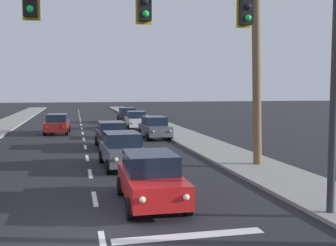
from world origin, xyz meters
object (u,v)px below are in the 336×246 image
(sedan_lead_at_stop_bar, at_px, (151,178))
(sedan_oncoming_far, at_px, (57,124))
(sedan_parked_nearest_kerb, at_px, (136,120))
(traffic_signal_mast, at_px, (212,31))
(sedan_fifth_in_queue, at_px, (112,135))
(sedan_parked_far_kerb, at_px, (127,115))
(palm_right_second, at_px, (256,25))
(sedan_parked_mid_kerb, at_px, (155,127))
(sedan_third_in_queue, at_px, (122,149))

(sedan_lead_at_stop_bar, bearing_deg, sedan_oncoming_far, 99.67)
(sedan_oncoming_far, distance_m, sedan_parked_nearest_kerb, 7.64)
(traffic_signal_mast, relative_size, sedan_fifth_in_queue, 2.50)
(sedan_oncoming_far, bearing_deg, sedan_parked_far_kerb, 55.19)
(sedan_parked_nearest_kerb, bearing_deg, sedan_parked_far_kerb, 89.13)
(sedan_lead_at_stop_bar, distance_m, palm_right_second, 9.94)
(sedan_lead_at_stop_bar, bearing_deg, sedan_fifth_in_queue, 90.47)
(sedan_parked_mid_kerb, height_order, palm_right_second, palm_right_second)
(traffic_signal_mast, distance_m, sedan_lead_at_stop_bar, 5.28)
(traffic_signal_mast, relative_size, sedan_oncoming_far, 2.48)
(sedan_fifth_in_queue, relative_size, palm_right_second, 0.44)
(sedan_lead_at_stop_bar, bearing_deg, sedan_parked_far_kerb, 84.16)
(sedan_third_in_queue, relative_size, sedan_oncoming_far, 1.00)
(traffic_signal_mast, xyz_separation_m, sedan_fifth_in_queue, (-1.29, 15.80, -4.47))
(traffic_signal_mast, height_order, sedan_parked_far_kerb, traffic_signal_mast)
(sedan_parked_far_kerb, height_order, palm_right_second, palm_right_second)
(traffic_signal_mast, bearing_deg, sedan_oncoming_far, 101.32)
(sedan_lead_at_stop_bar, distance_m, sedan_parked_mid_kerb, 17.97)
(sedan_third_in_queue, relative_size, sedan_parked_nearest_kerb, 1.01)
(sedan_lead_at_stop_bar, bearing_deg, palm_right_second, 40.86)
(sedan_oncoming_far, xyz_separation_m, sedan_parked_far_kerb, (7.26, 10.44, 0.00))
(sedan_oncoming_far, distance_m, sedan_parked_far_kerb, 12.72)
(sedan_fifth_in_queue, relative_size, sedan_oncoming_far, 0.99)
(sedan_parked_mid_kerb, bearing_deg, palm_right_second, -78.66)
(palm_right_second, bearing_deg, sedan_parked_far_kerb, 95.41)
(sedan_fifth_in_queue, distance_m, sedan_parked_nearest_kerb, 12.64)
(sedan_lead_at_stop_bar, height_order, sedan_parked_nearest_kerb, same)
(sedan_fifth_in_queue, bearing_deg, sedan_lead_at_stop_bar, -89.53)
(sedan_lead_at_stop_bar, distance_m, sedan_third_in_queue, 6.63)
(traffic_signal_mast, distance_m, sedan_parked_far_kerb, 36.05)
(sedan_fifth_in_queue, relative_size, sedan_parked_far_kerb, 1.00)
(sedan_lead_at_stop_bar, height_order, sedan_fifth_in_queue, same)
(sedan_parked_nearest_kerb, distance_m, sedan_parked_mid_kerb, 7.82)
(sedan_lead_at_stop_bar, relative_size, sedan_third_in_queue, 0.99)
(sedan_third_in_queue, xyz_separation_m, sedan_parked_far_kerb, (3.58, 26.53, 0.00))
(sedan_oncoming_far, bearing_deg, sedan_third_in_queue, -77.12)
(traffic_signal_mast, height_order, palm_right_second, palm_right_second)
(sedan_parked_mid_kerb, bearing_deg, sedan_oncoming_far, 145.49)
(sedan_parked_nearest_kerb, xyz_separation_m, sedan_parked_mid_kerb, (0.27, -7.81, 0.00))
(sedan_third_in_queue, relative_size, palm_right_second, 0.44)
(sedan_parked_far_kerb, bearing_deg, sedan_parked_nearest_kerb, -90.87)
(sedan_lead_at_stop_bar, relative_size, sedan_fifth_in_queue, 1.00)
(sedan_parked_mid_kerb, bearing_deg, traffic_signal_mast, -96.68)
(traffic_signal_mast, height_order, sedan_fifth_in_queue, traffic_signal_mast)
(traffic_signal_mast, bearing_deg, sedan_parked_far_kerb, 86.47)
(sedan_third_in_queue, relative_size, sedan_parked_mid_kerb, 1.00)
(sedan_parked_nearest_kerb, bearing_deg, sedan_parked_mid_kerb, -87.99)
(sedan_lead_at_stop_bar, distance_m, sedan_parked_nearest_kerb, 25.64)
(sedan_parked_mid_kerb, xyz_separation_m, palm_right_second, (2.49, -12.40, 5.92))
(traffic_signal_mast, height_order, sedan_oncoming_far, traffic_signal_mast)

